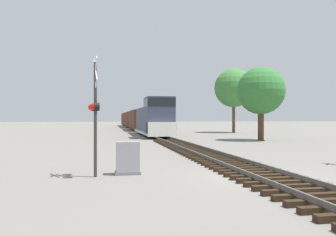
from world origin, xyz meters
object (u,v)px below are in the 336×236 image
(freight_train, at_px, (136,120))
(tree_far_right, at_px, (261,91))
(crossing_signal_near, at_px, (95,110))
(tree_mid_background, at_px, (234,88))
(relay_cabinet, at_px, (128,158))

(freight_train, relative_size, tree_far_right, 9.45)
(crossing_signal_near, relative_size, tree_mid_background, 0.46)
(tree_far_right, bearing_deg, relay_cabinet, -129.33)
(relay_cabinet, xyz_separation_m, tree_mid_background, (18.13, 34.35, 6.14))
(relay_cabinet, height_order, tree_mid_background, tree_mid_background)
(tree_far_right, bearing_deg, tree_mid_background, 76.70)
(freight_train, height_order, relay_cabinet, freight_train)
(crossing_signal_near, bearing_deg, relay_cabinet, 97.00)
(relay_cabinet, distance_m, tree_mid_background, 39.32)
(relay_cabinet, height_order, tree_far_right, tree_far_right)
(tree_mid_background, bearing_deg, tree_far_right, -103.30)
(freight_train, height_order, tree_mid_background, tree_mid_background)
(freight_train, height_order, crossing_signal_near, freight_train)
(relay_cabinet, bearing_deg, freight_train, 84.85)
(tree_far_right, bearing_deg, crossing_signal_near, -131.14)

